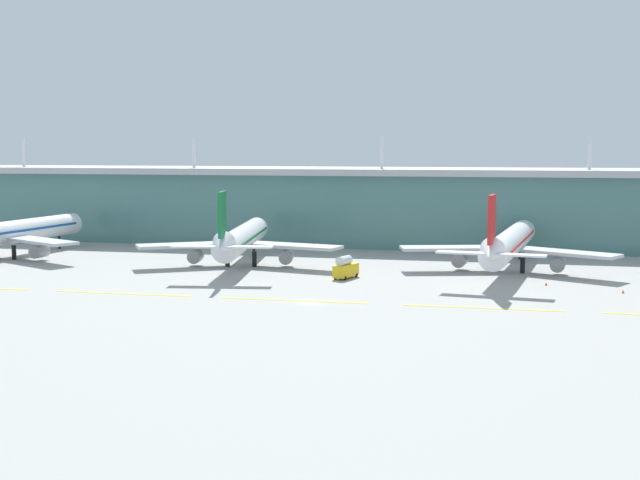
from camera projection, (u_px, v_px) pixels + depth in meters
name	position (u px, v px, depth m)	size (l,w,h in m)	color
ground_plane	(309.00, 302.00, 152.70)	(600.00, 600.00, 0.00)	#9E9E99
terminal_building	(384.00, 206.00, 243.87)	(288.00, 34.00, 31.05)	slate
airliner_nearest	(7.00, 233.00, 212.69)	(48.54, 64.38, 18.90)	white
airliner_near_middle	(242.00, 239.00, 199.17)	(48.24, 59.09, 18.90)	silver
airliner_far_middle	(509.00, 243.00, 189.62)	(48.43, 66.59, 18.90)	white
taxiway_stripe_mid_west	(122.00, 294.00, 161.43)	(28.00, 0.70, 0.04)	yellow
taxiway_stripe_centre	(294.00, 301.00, 154.12)	(28.00, 0.70, 0.04)	yellow
taxiway_stripe_mid_east	(483.00, 308.00, 146.80)	(28.00, 0.70, 0.04)	yellow
fuel_truck	(345.00, 268.00, 180.06)	(4.71, 7.65, 4.95)	gold
safety_cone_left_wingtip	(546.00, 284.00, 171.08)	(0.56, 0.56, 0.70)	orange
safety_cone_nose_front	(623.00, 291.00, 162.00)	(0.56, 0.56, 0.70)	orange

